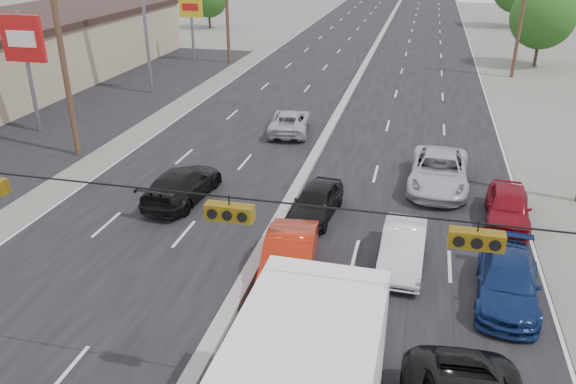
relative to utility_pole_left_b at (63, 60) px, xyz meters
The scene contains 18 objects.
road_surface 20.18m from the utility_pole_left_b, 50.19° to the left, with size 20.00×160.00×0.02m, color black.
center_median 20.16m from the utility_pole_left_b, 50.19° to the left, with size 0.50×160.00×0.20m, color gray.
parking_lot 12.10m from the utility_pole_left_b, 114.23° to the left, with size 10.00×42.00×0.02m, color black.
utility_pole_left_b is the anchor object (origin of this frame).
utility_pole_left_c 25.00m from the utility_pole_left_b, 90.00° to the left, with size 1.60×0.30×10.00m.
utility_pole_right_c 35.36m from the utility_pole_left_b, 45.00° to the left, with size 1.60×0.30×10.00m.
traffic_signals 20.45m from the utility_pole_left_b, 47.18° to the right, with size 25.00×0.30×0.54m.
pole_sign_mid 5.41m from the utility_pole_left_b, 146.31° to the left, with size 2.60×0.25×7.00m.
pole_sign_far 25.25m from the utility_pole_left_b, 97.97° to the left, with size 2.20×0.25×6.00m.
tree_right_mid 40.70m from the utility_pole_left_b, 47.49° to the left, with size 5.60×5.60×7.14m.
red_sedan 17.20m from the utility_pole_left_b, 33.37° to the right, with size 1.67×4.78×1.57m, color #A21F0A.
queue_car_a 15.19m from the utility_pole_left_b, 16.99° to the right, with size 1.63×4.04×1.38m, color black.
queue_car_b 19.56m from the utility_pole_left_b, 22.51° to the right, with size 1.48×4.25×1.40m, color silver.
queue_car_c 19.35m from the utility_pole_left_b, ahead, with size 2.62×5.69×1.58m, color silver.
queue_car_d 23.13m from the utility_pole_left_b, 22.38° to the right, with size 1.90×4.67×1.35m, color navy.
queue_car_e 22.24m from the utility_pole_left_b, ahead, with size 1.71×4.24×1.44m, color maroon.
oncoming_near 9.79m from the utility_pole_left_b, 27.08° to the right, with size 2.03×5.01×1.45m, color black.
oncoming_far 12.85m from the utility_pole_left_b, 31.94° to the left, with size 2.20×4.78×1.33m, color #AEB1B6.
Camera 1 is at (5.18, -10.01, 10.75)m, focal length 35.00 mm.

